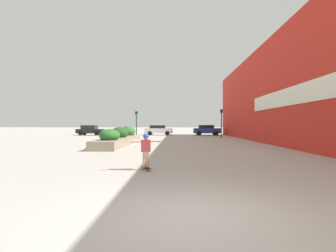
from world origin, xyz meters
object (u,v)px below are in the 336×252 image
(skateboard, at_px, (146,168))
(car_center_right, at_px, (90,130))
(car_center_left, at_px, (269,130))
(traffic_light_right, at_px, (221,118))
(car_leftmost, at_px, (207,130))
(car_rightmost, at_px, (159,130))
(skateboarder, at_px, (146,147))
(traffic_light_left, at_px, (136,120))

(skateboard, height_order, car_center_right, car_center_right)
(car_center_left, relative_size, traffic_light_right, 1.26)
(car_leftmost, relative_size, car_rightmost, 0.96)
(car_leftmost, height_order, car_rightmost, car_leftmost)
(car_leftmost, bearing_deg, car_center_right, -89.33)
(skateboarder, relative_size, car_leftmost, 0.30)
(car_center_left, xyz_separation_m, car_rightmost, (-16.77, -0.10, 0.04))
(car_center_right, relative_size, traffic_light_right, 1.11)
(car_center_left, xyz_separation_m, traffic_light_left, (-19.09, -7.35, 1.49))
(car_rightmost, distance_m, traffic_light_right, 11.09)
(traffic_light_right, bearing_deg, car_center_left, 40.62)
(skateboard, distance_m, traffic_light_left, 23.96)
(car_rightmost, distance_m, traffic_light_left, 7.76)
(traffic_light_right, bearing_deg, car_rightmost, 139.40)
(skateboard, relative_size, traffic_light_right, 0.21)
(skateboarder, relative_size, car_rightmost, 0.28)
(car_center_left, xyz_separation_m, traffic_light_right, (-8.44, -7.24, 1.63))
(car_center_left, bearing_deg, skateboard, 153.81)
(skateboard, relative_size, car_center_left, 0.16)
(car_center_right, bearing_deg, car_center_left, 91.67)
(car_center_left, relative_size, traffic_light_left, 1.35)
(skateboarder, height_order, traffic_light_left, traffic_light_left)
(car_rightmost, relative_size, traffic_light_left, 1.29)
(car_center_right, height_order, traffic_light_right, traffic_light_right)
(skateboarder, bearing_deg, car_center_right, 91.47)
(skateboard, bearing_deg, car_leftmost, 59.14)
(car_leftmost, relative_size, car_center_right, 1.04)
(car_leftmost, distance_m, traffic_light_right, 6.91)
(traffic_light_left, bearing_deg, car_center_right, 140.83)
(car_leftmost, xyz_separation_m, car_center_left, (9.47, 0.59, -0.06))
(car_center_left, bearing_deg, traffic_light_right, 130.62)
(skateboard, bearing_deg, skateboarder, -110.17)
(skateboarder, bearing_deg, car_center_left, 43.64)
(skateboard, bearing_deg, car_center_right, 91.47)
(car_center_left, distance_m, traffic_light_right, 11.23)
(skateboard, relative_size, skateboarder, 0.61)
(car_center_left, bearing_deg, traffic_light_left, 111.07)
(car_leftmost, xyz_separation_m, traffic_light_left, (-9.61, -6.77, 1.43))
(car_center_left, height_order, traffic_light_left, traffic_light_left)
(skateboarder, bearing_deg, traffic_light_right, 53.89)
(car_leftmost, bearing_deg, traffic_light_left, -54.86)
(car_leftmost, xyz_separation_m, traffic_light_right, (1.04, -6.65, 1.57))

